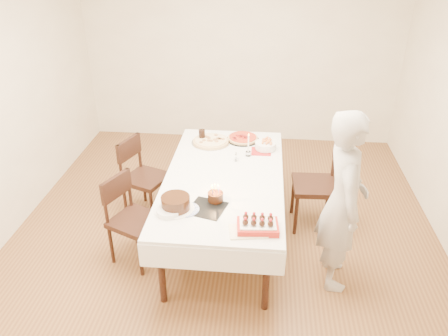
# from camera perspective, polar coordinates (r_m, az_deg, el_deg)

# --- Properties ---
(floor) EXTENTS (5.00, 5.00, 0.00)m
(floor) POSITION_cam_1_polar(r_m,az_deg,el_deg) (4.69, 0.05, -8.82)
(floor) COLOR brown
(floor) RESTS_ON ground
(wall_back) EXTENTS (4.50, 0.04, 2.70)m
(wall_back) POSITION_cam_1_polar(r_m,az_deg,el_deg) (6.39, 2.25, 15.14)
(wall_back) COLOR #EBE2C6
(wall_back) RESTS_ON floor
(dining_table) EXTENTS (1.32, 2.23, 0.75)m
(dining_table) POSITION_cam_1_polar(r_m,az_deg,el_deg) (4.45, -0.00, -5.20)
(dining_table) COLOR white
(dining_table) RESTS_ON floor
(chair_right_savory) EXTENTS (0.52, 0.52, 0.97)m
(chair_right_savory) POSITION_cam_1_polar(r_m,az_deg,el_deg) (4.70, 11.78, -2.26)
(chair_right_savory) COLOR #331911
(chair_right_savory) RESTS_ON floor
(chair_left_savory) EXTENTS (0.59, 0.59, 0.90)m
(chair_left_savory) POSITION_cam_1_polar(r_m,az_deg,el_deg) (4.88, -10.16, -1.35)
(chair_left_savory) COLOR #331911
(chair_left_savory) RESTS_ON floor
(chair_left_dessert) EXTENTS (0.60, 0.60, 0.89)m
(chair_left_dessert) POSITION_cam_1_polar(r_m,az_deg,el_deg) (4.23, -11.50, -6.80)
(chair_left_dessert) COLOR #331911
(chair_left_dessert) RESTS_ON floor
(person) EXTENTS (0.41, 0.62, 1.66)m
(person) POSITION_cam_1_polar(r_m,az_deg,el_deg) (3.85, 15.26, -4.31)
(person) COLOR #BCB7B1
(person) RESTS_ON floor
(pizza_white) EXTENTS (0.53, 0.53, 0.04)m
(pizza_white) POSITION_cam_1_polar(r_m,az_deg,el_deg) (4.90, -1.72, 3.51)
(pizza_white) COLOR beige
(pizza_white) RESTS_ON dining_table
(pizza_pepperoni) EXTENTS (0.49, 0.49, 0.04)m
(pizza_pepperoni) POSITION_cam_1_polar(r_m,az_deg,el_deg) (4.97, 2.46, 3.91)
(pizza_pepperoni) COLOR red
(pizza_pepperoni) RESTS_ON dining_table
(red_placemat) EXTENTS (0.21, 0.21, 0.01)m
(red_placemat) POSITION_cam_1_polar(r_m,az_deg,el_deg) (4.73, 4.87, 2.16)
(red_placemat) COLOR #B21E1E
(red_placemat) RESTS_ON dining_table
(pasta_bowl) EXTENTS (0.28, 0.28, 0.07)m
(pasta_bowl) POSITION_cam_1_polar(r_m,az_deg,el_deg) (4.77, 5.43, 2.95)
(pasta_bowl) COLOR white
(pasta_bowl) RESTS_ON dining_table
(taper_candle) EXTENTS (0.06, 0.06, 0.26)m
(taper_candle) POSITION_cam_1_polar(r_m,az_deg,el_deg) (4.58, 3.21, 3.09)
(taper_candle) COLOR white
(taper_candle) RESTS_ON dining_table
(shaker_pair) EXTENTS (0.09, 0.09, 0.08)m
(shaker_pair) POSITION_cam_1_polar(r_m,az_deg,el_deg) (4.50, 1.55, 1.33)
(shaker_pair) COLOR white
(shaker_pair) RESTS_ON dining_table
(cola_glass) EXTENTS (0.08, 0.08, 0.13)m
(cola_glass) POSITION_cam_1_polar(r_m,az_deg,el_deg) (4.94, -2.90, 4.28)
(cola_glass) COLOR black
(cola_glass) RESTS_ON dining_table
(layer_cake) EXTENTS (0.37, 0.37, 0.12)m
(layer_cake) POSITION_cam_1_polar(r_m,az_deg,el_deg) (3.76, -6.34, -4.58)
(layer_cake) COLOR black
(layer_cake) RESTS_ON dining_table
(cake_board) EXTENTS (0.36, 0.36, 0.01)m
(cake_board) POSITION_cam_1_polar(r_m,az_deg,el_deg) (3.78, -2.22, -5.31)
(cake_board) COLOR black
(cake_board) RESTS_ON dining_table
(birthday_cake) EXTENTS (0.15, 0.15, 0.14)m
(birthday_cake) POSITION_cam_1_polar(r_m,az_deg,el_deg) (3.82, -1.12, -3.34)
(birthday_cake) COLOR #391D0F
(birthday_cake) RESTS_ON dining_table
(strawberry_box) EXTENTS (0.35, 0.25, 0.08)m
(strawberry_box) POSITION_cam_1_polar(r_m,az_deg,el_deg) (3.52, 4.43, -7.50)
(strawberry_box) COLOR #AA1C13
(strawberry_box) RESTS_ON dining_table
(box_lid) EXTENTS (0.33, 0.25, 0.03)m
(box_lid) POSITION_cam_1_polar(r_m,az_deg,el_deg) (3.52, 3.17, -8.31)
(box_lid) COLOR beige
(box_lid) RESTS_ON dining_table
(plate_stack) EXTENTS (0.21, 0.21, 0.04)m
(plate_stack) POSITION_cam_1_polar(r_m,az_deg,el_deg) (3.74, -7.22, -5.58)
(plate_stack) COLOR white
(plate_stack) RESTS_ON dining_table
(china_plate) EXTENTS (0.27, 0.27, 0.01)m
(china_plate) POSITION_cam_1_polar(r_m,az_deg,el_deg) (3.77, -5.01, -5.42)
(china_plate) COLOR white
(china_plate) RESTS_ON dining_table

